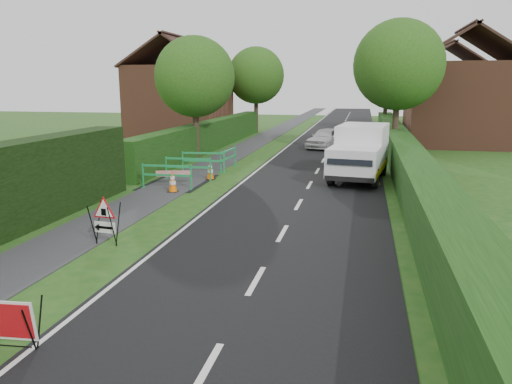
{
  "coord_description": "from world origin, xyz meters",
  "views": [
    {
      "loc": [
        4.59,
        -8.68,
        4.07
      ],
      "look_at": [
        1.79,
        4.29,
        1.21
      ],
      "focal_mm": 35.0,
      "sensor_mm": 36.0,
      "label": 1
    }
  ],
  "objects_px": {
    "triangle_sign": "(103,217)",
    "hatchback_car": "(326,138)",
    "red_rect_sign": "(6,321)",
    "works_van": "(360,151)"
  },
  "relations": [
    {
      "from": "triangle_sign",
      "to": "works_van",
      "type": "relative_size",
      "value": 0.2
    },
    {
      "from": "red_rect_sign",
      "to": "triangle_sign",
      "type": "distance_m",
      "value": 5.17
    },
    {
      "from": "works_van",
      "to": "hatchback_car",
      "type": "relative_size",
      "value": 1.36
    },
    {
      "from": "red_rect_sign",
      "to": "works_van",
      "type": "relative_size",
      "value": 0.19
    },
    {
      "from": "works_van",
      "to": "hatchback_car",
      "type": "distance_m",
      "value": 10.89
    },
    {
      "from": "triangle_sign",
      "to": "hatchback_car",
      "type": "distance_m",
      "value": 21.87
    },
    {
      "from": "red_rect_sign",
      "to": "hatchback_car",
      "type": "height_order",
      "value": "hatchback_car"
    },
    {
      "from": "triangle_sign",
      "to": "hatchback_car",
      "type": "relative_size",
      "value": 0.28
    },
    {
      "from": "red_rect_sign",
      "to": "hatchback_car",
      "type": "relative_size",
      "value": 0.25
    },
    {
      "from": "triangle_sign",
      "to": "hatchback_car",
      "type": "height_order",
      "value": "hatchback_car"
    }
  ]
}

